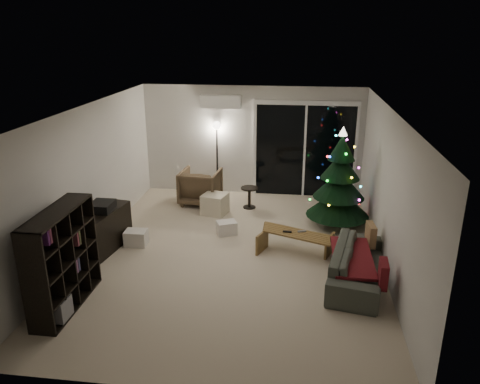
% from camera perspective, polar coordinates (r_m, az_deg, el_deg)
% --- Properties ---
extents(room, '(6.50, 7.51, 2.60)m').
position_cam_1_polar(room, '(9.10, 3.19, 2.18)').
color(room, beige).
rests_on(room, ground).
extents(bookshelf, '(0.62, 1.47, 1.43)m').
position_cam_1_polar(bookshelf, '(6.97, -22.13, -7.57)').
color(bookshelf, black).
rests_on(bookshelf, floor).
extents(media_cabinet, '(0.61, 1.21, 0.73)m').
position_cam_1_polar(media_cabinet, '(8.54, -16.20, -4.47)').
color(media_cabinet, black).
rests_on(media_cabinet, floor).
extents(stereo, '(0.37, 0.44, 0.15)m').
position_cam_1_polar(stereo, '(8.38, -16.48, -1.71)').
color(stereo, black).
rests_on(stereo, media_cabinet).
extents(armchair, '(0.89, 0.91, 0.77)m').
position_cam_1_polar(armchair, '(10.37, -4.85, 0.66)').
color(armchair, brown).
rests_on(armchair, floor).
extents(ottoman, '(0.57, 0.57, 0.43)m').
position_cam_1_polar(ottoman, '(9.82, -3.08, -1.46)').
color(ottoman, beige).
rests_on(ottoman, floor).
extents(cardboard_box_a, '(0.40, 0.31, 0.28)m').
position_cam_1_polar(cardboard_box_a, '(8.65, -12.55, -5.47)').
color(cardboard_box_a, beige).
rests_on(cardboard_box_a, floor).
extents(cardboard_box_b, '(0.44, 0.39, 0.25)m').
position_cam_1_polar(cardboard_box_b, '(8.88, -1.63, -4.38)').
color(cardboard_box_b, beige).
rests_on(cardboard_box_b, floor).
extents(side_table, '(0.47, 0.47, 0.46)m').
position_cam_1_polar(side_table, '(10.12, 1.15, -0.68)').
color(side_table, black).
rests_on(side_table, floor).
extents(floor_lamp, '(0.26, 0.26, 1.63)m').
position_cam_1_polar(floor_lamp, '(10.90, -2.80, 4.02)').
color(floor_lamp, black).
rests_on(floor_lamp, floor).
extents(sofa, '(1.10, 2.00, 0.55)m').
position_cam_1_polar(sofa, '(7.48, 14.22, -8.58)').
color(sofa, '#363A34').
rests_on(sofa, floor).
extents(sofa_throw, '(0.59, 1.36, 0.05)m').
position_cam_1_polar(sofa_throw, '(7.41, 13.53, -7.72)').
color(sofa_throw, maroon).
rests_on(sofa_throw, sofa).
extents(cushion_a, '(0.14, 0.37, 0.36)m').
position_cam_1_polar(cushion_a, '(8.00, 15.65, -5.03)').
color(cushion_a, '#9C7748').
rests_on(cushion_a, sofa).
extents(cushion_b, '(0.13, 0.37, 0.36)m').
position_cam_1_polar(cushion_b, '(6.85, 17.06, -9.51)').
color(cushion_b, maroon).
rests_on(cushion_b, sofa).
extents(coffee_table, '(1.29, 0.85, 0.39)m').
position_cam_1_polar(coffee_table, '(8.18, 6.79, -6.18)').
color(coffee_table, brown).
rests_on(coffee_table, floor).
extents(remote_a, '(0.15, 0.05, 0.02)m').
position_cam_1_polar(remote_a, '(8.10, 5.78, -4.83)').
color(remote_a, black).
rests_on(remote_a, coffee_table).
extents(remote_b, '(0.15, 0.09, 0.02)m').
position_cam_1_polar(remote_b, '(8.14, 7.56, -4.76)').
color(remote_b, slate).
rests_on(remote_b, coffee_table).
extents(christmas_tree, '(1.35, 1.35, 1.98)m').
position_cam_1_polar(christmas_tree, '(9.15, 12.07, 1.69)').
color(christmas_tree, black).
rests_on(christmas_tree, floor).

